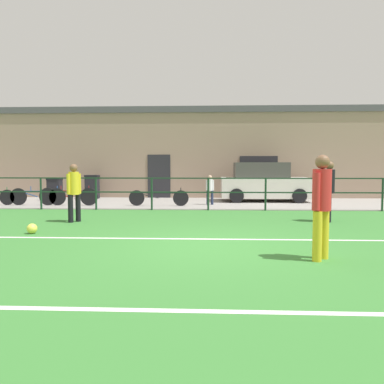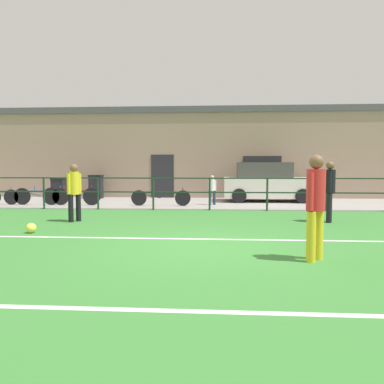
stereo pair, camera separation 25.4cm
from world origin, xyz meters
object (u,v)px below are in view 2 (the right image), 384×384
object	(u,v)px
spectator_child	(212,188)
parked_car_red	(267,183)
bicycle_parked_2	(71,196)
player_goalkeeper	(330,188)
bicycle_parked_1	(161,198)
player_striker	(316,201)
bicycle_parked_4	(41,196)
player_winger	(74,189)
trash_bin_0	(96,187)
soccer_ball_match	(31,228)
trash_bin_1	(59,189)

from	to	relation	value
spectator_child	parked_car_red	world-z (taller)	parked_car_red
bicycle_parked_2	parked_car_red	bearing A→B (deg)	15.46
player_goalkeeper	bicycle_parked_2	distance (m)	9.64
spectator_child	parked_car_red	distance (m)	2.87
spectator_child	bicycle_parked_1	size ratio (longest dim) A/B	0.51
player_striker	bicycle_parked_1	bearing A→B (deg)	-114.11
player_striker	bicycle_parked_4	distance (m)	11.89
player_winger	bicycle_parked_4	world-z (taller)	player_winger
player_goalkeeper	trash_bin_0	distance (m)	11.20
soccer_ball_match	bicycle_parked_1	distance (m)	6.40
player_striker	parked_car_red	size ratio (longest dim) A/B	0.46
parked_car_red	bicycle_parked_4	world-z (taller)	parked_car_red
soccer_ball_match	trash_bin_1	world-z (taller)	trash_bin_1
player_winger	bicycle_parked_2	xyz separation A→B (m)	(-1.75, 4.19, -0.54)
bicycle_parked_1	bicycle_parked_4	xyz separation A→B (m)	(-4.75, 0.00, 0.03)
spectator_child	parked_car_red	xyz separation A→B (m)	(2.35, 1.64, 0.13)
player_striker	player_winger	world-z (taller)	player_striker
soccer_ball_match	bicycle_parked_1	size ratio (longest dim) A/B	0.10
trash_bin_0	bicycle_parked_4	bearing A→B (deg)	-111.48
player_goalkeeper	trash_bin_0	size ratio (longest dim) A/B	1.52
spectator_child	player_winger	bearing A→B (deg)	48.37
player_goalkeeper	bicycle_parked_2	xyz separation A→B (m)	(-8.84, 3.80, -0.58)
trash_bin_1	player_striker	bearing A→B (deg)	-49.75
player_goalkeeper	player_winger	world-z (taller)	player_goalkeeper
parked_car_red	trash_bin_0	distance (m)	7.93
bicycle_parked_4	trash_bin_0	size ratio (longest dim) A/B	2.00
player_goalkeeper	player_winger	xyz separation A→B (m)	(-7.09, -0.39, -0.04)
bicycle_parked_1	trash_bin_1	size ratio (longest dim) A/B	2.31
player_goalkeeper	player_striker	distance (m)	4.67
player_winger	trash_bin_0	distance (m)	7.48
player_goalkeeper	parked_car_red	world-z (taller)	parked_car_red
player_winger	player_striker	bearing A→B (deg)	-88.93
bicycle_parked_1	trash_bin_0	distance (m)	4.70
trash_bin_0	trash_bin_1	xyz separation A→B (m)	(-1.40, -0.95, -0.06)
trash_bin_1	trash_bin_0	bearing A→B (deg)	34.10
soccer_ball_match	spectator_child	xyz separation A→B (m)	(4.11, 6.58, 0.57)
player_striker	player_winger	bearing A→B (deg)	-84.74
player_winger	spectator_child	distance (m)	6.06
spectator_child	parked_car_red	bearing A→B (deg)	-148.25
parked_car_red	trash_bin_0	xyz separation A→B (m)	(-7.88, 0.89, -0.23)
bicycle_parked_1	spectator_child	bearing A→B (deg)	15.29
player_striker	trash_bin_1	xyz separation A→B (m)	(-8.76, 10.34, -0.46)
spectator_child	bicycle_parked_4	bearing A→B (deg)	1.55
bicycle_parked_2	bicycle_parked_1	bearing A→B (deg)	-0.00
bicycle_parked_2	bicycle_parked_4	distance (m)	1.21
player_goalkeeper	parked_car_red	bearing A→B (deg)	-152.76
player_goalkeeper	spectator_child	distance (m)	5.47
player_winger	spectator_child	xyz separation A→B (m)	(3.77, 4.73, -0.23)
soccer_ball_match	spectator_child	bearing A→B (deg)	58.00
player_striker	bicycle_parked_1	size ratio (longest dim) A/B	0.75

